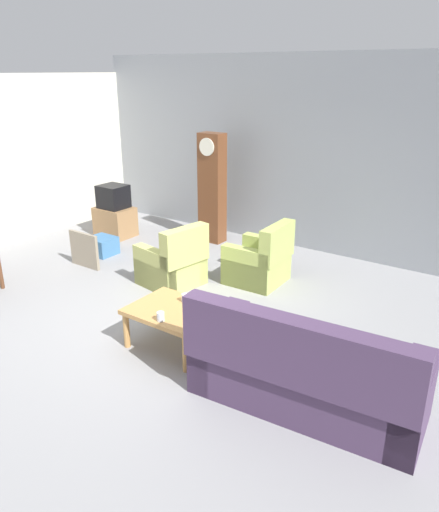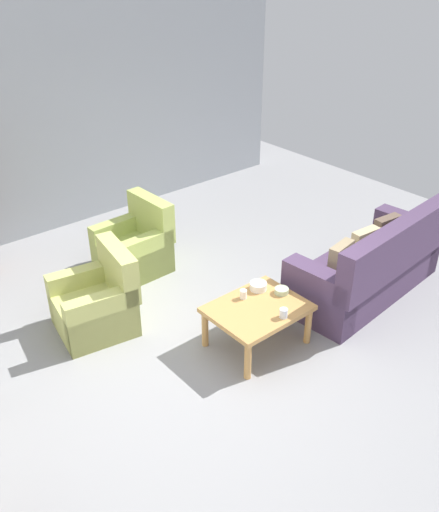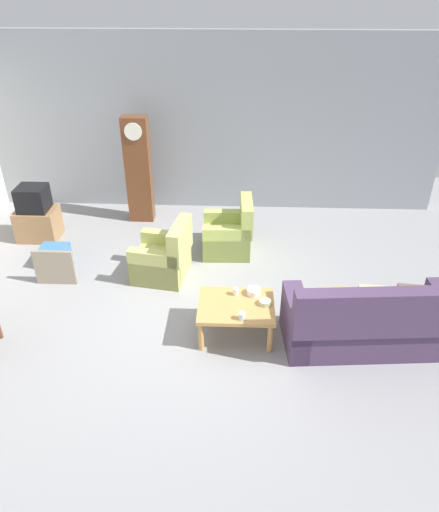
{
  "view_description": "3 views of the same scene",
  "coord_description": "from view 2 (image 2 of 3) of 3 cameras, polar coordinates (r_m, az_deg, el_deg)",
  "views": [
    {
      "loc": [
        3.7,
        -4.0,
        2.94
      ],
      "look_at": [
        0.35,
        0.78,
        0.72
      ],
      "focal_mm": 34.56,
      "sensor_mm": 36.0,
      "label": 1
    },
    {
      "loc": [
        -2.73,
        -3.53,
        3.67
      ],
      "look_at": [
        0.61,
        0.43,
        0.69
      ],
      "focal_mm": 38.57,
      "sensor_mm": 36.0,
      "label": 2
    },
    {
      "loc": [
        0.48,
        -5.13,
        4.14
      ],
      "look_at": [
        0.26,
        0.19,
        0.87
      ],
      "focal_mm": 33.67,
      "sensor_mm": 36.0,
      "label": 3
    }
  ],
  "objects": [
    {
      "name": "armchair_olive_near",
      "position": [
        6.02,
        -12.54,
        -4.86
      ],
      "size": [
        0.9,
        0.88,
        0.92
      ],
      "color": "#B7BC66",
      "rests_on": "ground_plane"
    },
    {
      "name": "coffee_table_wood",
      "position": [
        5.61,
        3.95,
        -5.83
      ],
      "size": [
        0.96,
        0.76,
        0.47
      ],
      "color": "tan",
      "rests_on": "ground_plane"
    },
    {
      "name": "bowl_white_stacked",
      "position": [
        5.81,
        4.04,
        -3.13
      ],
      "size": [
        0.18,
        0.18,
        0.08
      ],
      "primitive_type": "cylinder",
      "color": "white",
      "rests_on": "coffee_table_wood"
    },
    {
      "name": "ground_plane",
      "position": [
        5.78,
        -1.88,
        -9.53
      ],
      "size": [
        10.4,
        10.4,
        0.0
      ],
      "primitive_type": "plane",
      "color": "gray"
    },
    {
      "name": "armchair_olive_far",
      "position": [
        7.01,
        -8.72,
        0.85
      ],
      "size": [
        0.81,
        0.78,
        0.92
      ],
      "color": "#A9BA5D",
      "rests_on": "ground_plane"
    },
    {
      "name": "cup_white_porcelain",
      "position": [
        5.66,
        2.49,
        -3.98
      ],
      "size": [
        0.07,
        0.07,
        0.1
      ],
      "primitive_type": "cylinder",
      "color": "white",
      "rests_on": "coffee_table_wood"
    },
    {
      "name": "cup_blue_rimmed",
      "position": [
        5.42,
        6.66,
        -5.9
      ],
      "size": [
        0.08,
        0.08,
        0.1
      ],
      "primitive_type": "cylinder",
      "color": "silver",
      "rests_on": "coffee_table_wood"
    },
    {
      "name": "garage_door_wall",
      "position": [
        7.91,
        -18.98,
        13.17
      ],
      "size": [
        8.4,
        0.16,
        3.2
      ],
      "primitive_type": "cube",
      "color": "gray",
      "rests_on": "ground_plane"
    },
    {
      "name": "couch_floral",
      "position": [
        6.66,
        15.35,
        -1.13
      ],
      "size": [
        2.16,
        1.04,
        1.04
      ],
      "color": "#4C3856",
      "rests_on": "ground_plane"
    },
    {
      "name": "bowl_shallow_green",
      "position": [
        5.78,
        6.45,
        -3.6
      ],
      "size": [
        0.15,
        0.15,
        0.06
      ],
      "primitive_type": "cylinder",
      "color": "#B2C69E",
      "rests_on": "coffee_table_wood"
    }
  ]
}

